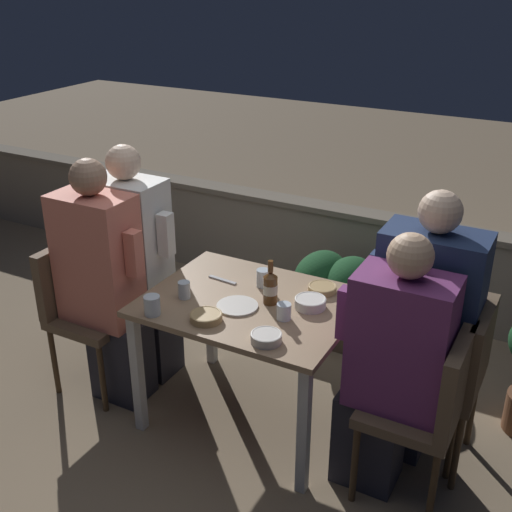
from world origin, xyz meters
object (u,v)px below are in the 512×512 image
(chair_left_far, at_px, (113,281))
(person_navy_jumper, at_px, (419,330))
(chair_right_far, at_px, (455,369))
(person_white_polo, at_px, (136,263))
(chair_right_near, at_px, (431,401))
(person_purple_stripe, at_px, (390,367))
(chair_left_near, at_px, (81,301))
(beer_bottle, at_px, (270,287))
(person_coral_top, at_px, (104,283))

(chair_left_far, relative_size, person_navy_jumper, 0.62)
(chair_left_far, relative_size, chair_right_far, 1.00)
(person_white_polo, xyz_separation_m, chair_right_near, (1.76, -0.24, -0.16))
(person_purple_stripe, bearing_deg, chair_left_near, -178.97)
(chair_right_near, bearing_deg, beer_bottle, 169.95)
(person_coral_top, bearing_deg, person_navy_jumper, 11.28)
(chair_left_far, bearing_deg, chair_left_near, -90.28)
(chair_right_near, relative_size, chair_right_far, 1.00)
(chair_right_near, height_order, chair_right_far, same)
(chair_left_far, height_order, person_white_polo, person_white_polo)
(chair_right_near, height_order, person_purple_stripe, person_purple_stripe)
(chair_right_far, relative_size, person_navy_jumper, 0.62)
(chair_left_near, height_order, person_white_polo, person_white_polo)
(chair_left_near, relative_size, person_purple_stripe, 0.67)
(person_white_polo, bearing_deg, person_coral_top, -90.25)
(chair_left_near, xyz_separation_m, person_purple_stripe, (1.75, 0.03, 0.11))
(person_purple_stripe, bearing_deg, beer_bottle, 167.18)
(chair_left_far, xyz_separation_m, chair_right_far, (1.98, 0.05, 0.00))
(chair_right_near, xyz_separation_m, beer_bottle, (-0.86, 0.15, 0.27))
(chair_left_far, distance_m, beer_bottle, 1.12)
(person_coral_top, bearing_deg, person_purple_stripe, 1.15)
(chair_left_far, height_order, person_purple_stripe, person_purple_stripe)
(chair_left_far, xyz_separation_m, person_purple_stripe, (1.75, -0.24, 0.11))
(chair_left_near, distance_m, person_purple_stripe, 1.76)
(person_coral_top, xyz_separation_m, chair_left_far, (-0.19, 0.27, -0.16))
(person_white_polo, height_order, chair_right_near, person_white_polo)
(person_purple_stripe, distance_m, person_navy_jumper, 0.30)
(beer_bottle, bearing_deg, person_coral_top, -168.50)
(person_navy_jumper, height_order, beer_bottle, person_navy_jumper)
(beer_bottle, bearing_deg, person_purple_stripe, -12.82)
(chair_left_far, bearing_deg, person_navy_jumper, 1.49)
(chair_left_far, xyz_separation_m, person_navy_jumper, (1.79, 0.05, 0.16))
(chair_right_far, bearing_deg, chair_left_far, -178.65)
(person_coral_top, relative_size, beer_bottle, 5.95)
(chair_left_near, distance_m, chair_right_near, 1.94)
(person_coral_top, distance_m, chair_left_far, 0.37)
(person_coral_top, height_order, chair_left_far, person_coral_top)
(chair_right_near, xyz_separation_m, person_purple_stripe, (-0.19, -0.00, 0.11))
(chair_right_far, distance_m, person_navy_jumper, 0.25)
(chair_left_far, distance_m, chair_right_near, 1.96)
(chair_right_near, bearing_deg, person_purple_stripe, -180.00)
(person_purple_stripe, relative_size, chair_right_far, 1.49)
(chair_left_near, bearing_deg, person_purple_stripe, 1.03)
(person_coral_top, bearing_deg, chair_right_far, 10.13)
(chair_right_near, xyz_separation_m, person_navy_jumper, (-0.15, 0.29, 0.16))
(chair_left_near, relative_size, chair_right_near, 1.00)
(person_coral_top, xyz_separation_m, chair_right_far, (1.79, 0.32, -0.16))
(chair_right_far, xyz_separation_m, person_navy_jumper, (-0.19, 0.00, 0.16))
(chair_left_far, bearing_deg, chair_right_near, -7.11)
(chair_right_far, xyz_separation_m, beer_bottle, (-0.89, -0.14, 0.27))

